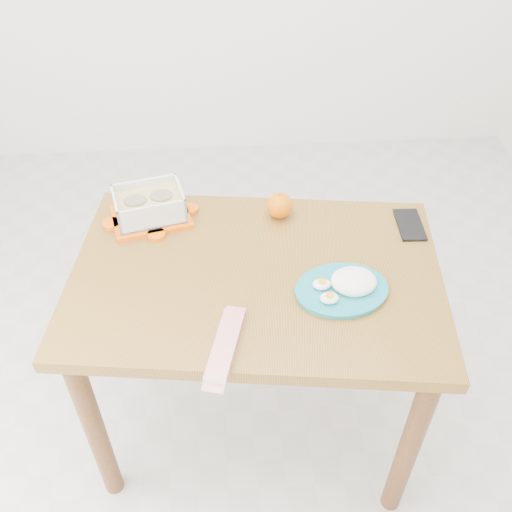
{
  "coord_description": "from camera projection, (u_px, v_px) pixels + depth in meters",
  "views": [
    {
      "loc": [
        0.03,
        -1.26,
        1.86
      ],
      "look_at": [
        0.11,
        -0.12,
        0.81
      ],
      "focal_mm": 40.0,
      "sensor_mm": 36.0,
      "label": 1
    }
  ],
  "objects": [
    {
      "name": "smartphone",
      "position": [
        410.0,
        225.0,
        1.73
      ],
      "size": [
        0.08,
        0.15,
        0.01
      ],
      "primitive_type": "cube",
      "rotation": [
        0.0,
        0.0,
        -0.05
      ],
      "color": "black",
      "rests_on": "dining_table"
    },
    {
      "name": "orange_fruit",
      "position": [
        280.0,
        206.0,
        1.75
      ],
      "size": [
        0.08,
        0.08,
        0.08
      ],
      "primitive_type": "sphere",
      "color": "orange",
      "rests_on": "dining_table"
    },
    {
      "name": "rice_plate",
      "position": [
        346.0,
        286.0,
        1.52
      ],
      "size": [
        0.28,
        0.28,
        0.07
      ],
      "rotation": [
        0.0,
        0.0,
        0.14
      ],
      "color": "teal",
      "rests_on": "dining_table"
    },
    {
      "name": "food_container",
      "position": [
        149.0,
        206.0,
        1.73
      ],
      "size": [
        0.27,
        0.22,
        0.1
      ],
      "rotation": [
        0.0,
        0.0,
        0.24
      ],
      "color": "#FF6107",
      "rests_on": "dining_table"
    },
    {
      "name": "candy_bar",
      "position": [
        225.0,
        345.0,
        1.39
      ],
      "size": [
        0.11,
        0.22,
        0.02
      ],
      "primitive_type": "cube",
      "rotation": [
        0.0,
        0.0,
        1.31
      ],
      "color": "red",
      "rests_on": "dining_table"
    },
    {
      "name": "ground",
      "position": [
        225.0,
        391.0,
        2.18
      ],
      "size": [
        3.5,
        3.5,
        0.0
      ],
      "primitive_type": "plane",
      "color": "#B7B7B2",
      "rests_on": "ground"
    },
    {
      "name": "dining_table",
      "position": [
        256.0,
        301.0,
        1.67
      ],
      "size": [
        1.11,
        0.81,
        0.75
      ],
      "rotation": [
        0.0,
        0.0,
        -0.13
      ],
      "color": "olive",
      "rests_on": "ground"
    }
  ]
}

